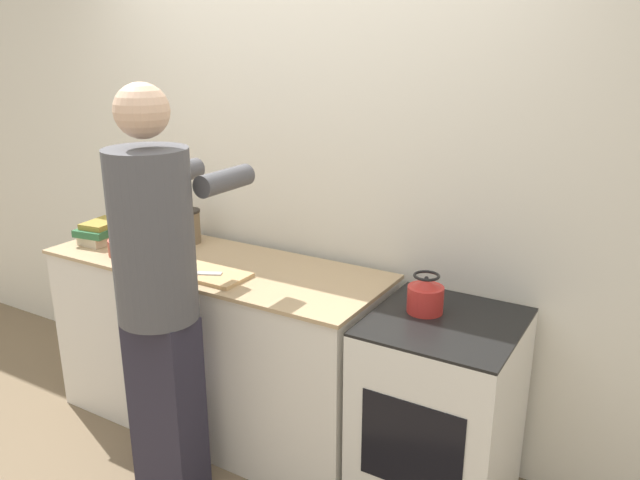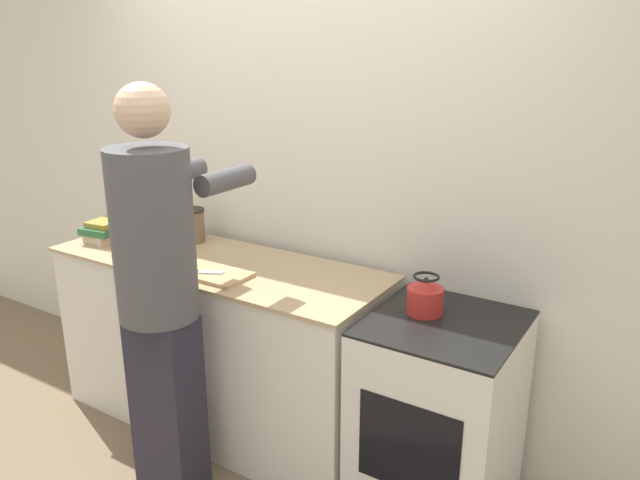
# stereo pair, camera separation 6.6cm
# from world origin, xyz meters

# --- Properties ---
(ground_plane) EXTENTS (12.00, 12.00, 0.00)m
(ground_plane) POSITION_xyz_m (0.00, 0.00, 0.00)
(ground_plane) COLOR #7A664C
(wall_back) EXTENTS (8.00, 0.05, 2.60)m
(wall_back) POSITION_xyz_m (0.00, 0.69, 1.30)
(wall_back) COLOR silver
(wall_back) RESTS_ON ground_plane
(counter) EXTENTS (1.78, 0.64, 0.92)m
(counter) POSITION_xyz_m (-0.31, 0.31, 0.46)
(counter) COLOR silver
(counter) RESTS_ON ground_plane
(oven) EXTENTS (0.60, 0.63, 0.89)m
(oven) POSITION_xyz_m (0.89, 0.31, 0.44)
(oven) COLOR silver
(oven) RESTS_ON ground_plane
(person) EXTENTS (0.38, 0.62, 1.82)m
(person) POSITION_xyz_m (-0.17, -0.20, 0.99)
(person) COLOR #282534
(person) RESTS_ON ground_plane
(cutting_board) EXTENTS (0.36, 0.21, 0.02)m
(cutting_board) POSITION_xyz_m (-0.19, 0.15, 0.93)
(cutting_board) COLOR tan
(cutting_board) RESTS_ON counter
(knife) EXTENTS (0.19, 0.11, 0.01)m
(knife) POSITION_xyz_m (-0.23, 0.11, 0.94)
(knife) COLOR silver
(knife) RESTS_ON cutting_board
(kettle) EXTENTS (0.15, 0.15, 0.17)m
(kettle) POSITION_xyz_m (0.79, 0.35, 0.96)
(kettle) COLOR red
(kettle) RESTS_ON oven
(bowl_prep) EXTENTS (0.17, 0.17, 0.08)m
(bowl_prep) POSITION_xyz_m (-0.77, 0.16, 0.96)
(bowl_prep) COLOR #9E4738
(bowl_prep) RESTS_ON counter
(canister_jar) EXTENTS (0.14, 0.14, 0.18)m
(canister_jar) POSITION_xyz_m (-0.63, 0.48, 1.01)
(canister_jar) COLOR #756047
(canister_jar) RESTS_ON counter
(book_stack) EXTENTS (0.22, 0.26, 0.12)m
(book_stack) POSITION_xyz_m (-1.04, 0.25, 0.98)
(book_stack) COLOR beige
(book_stack) RESTS_ON counter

